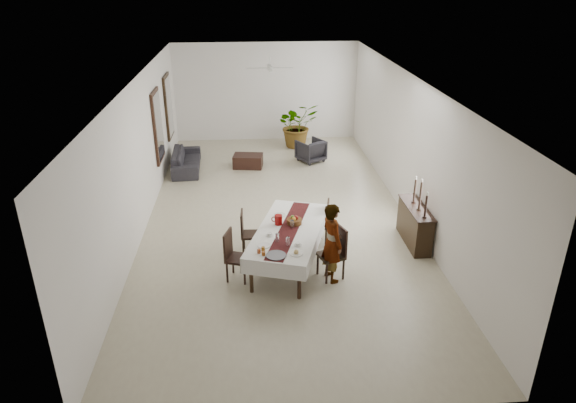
{
  "coord_description": "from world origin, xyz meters",
  "views": [
    {
      "loc": [
        -0.64,
        -10.89,
        5.3
      ],
      "look_at": [
        0.12,
        -1.56,
        1.05
      ],
      "focal_mm": 32.0,
      "sensor_mm": 36.0,
      "label": 1
    }
  ],
  "objects_px": {
    "woman": "(332,243)",
    "sideboard_body": "(415,226)",
    "dining_table_top": "(289,231)",
    "red_pitcher": "(278,220)",
    "sofa": "(186,160)"
  },
  "relations": [
    {
      "from": "red_pitcher",
      "to": "woman",
      "type": "distance_m",
      "value": 1.25
    },
    {
      "from": "dining_table_top",
      "to": "red_pitcher",
      "type": "xyz_separation_m",
      "value": [
        -0.19,
        0.22,
        0.13
      ]
    },
    {
      "from": "dining_table_top",
      "to": "sideboard_body",
      "type": "height_order",
      "value": "sideboard_body"
    },
    {
      "from": "woman",
      "to": "sideboard_body",
      "type": "xyz_separation_m",
      "value": [
        1.96,
        1.24,
        -0.37
      ]
    },
    {
      "from": "red_pitcher",
      "to": "woman",
      "type": "bearing_deg",
      "value": -42.34
    },
    {
      "from": "sofa",
      "to": "sideboard_body",
      "type": "bearing_deg",
      "value": -135.15
    },
    {
      "from": "woman",
      "to": "sideboard_body",
      "type": "height_order",
      "value": "woman"
    },
    {
      "from": "dining_table_top",
      "to": "woman",
      "type": "relative_size",
      "value": 1.54
    },
    {
      "from": "red_pitcher",
      "to": "sofa",
      "type": "relative_size",
      "value": 0.1
    },
    {
      "from": "dining_table_top",
      "to": "sideboard_body",
      "type": "relative_size",
      "value": 1.77
    },
    {
      "from": "dining_table_top",
      "to": "sofa",
      "type": "relative_size",
      "value": 1.24
    },
    {
      "from": "woman",
      "to": "sideboard_body",
      "type": "bearing_deg",
      "value": -76.21
    },
    {
      "from": "woman",
      "to": "sofa",
      "type": "bearing_deg",
      "value": 9.75
    },
    {
      "from": "red_pitcher",
      "to": "sideboard_body",
      "type": "bearing_deg",
      "value": 7.91
    },
    {
      "from": "sideboard_body",
      "to": "sofa",
      "type": "bearing_deg",
      "value": 137.33
    }
  ]
}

